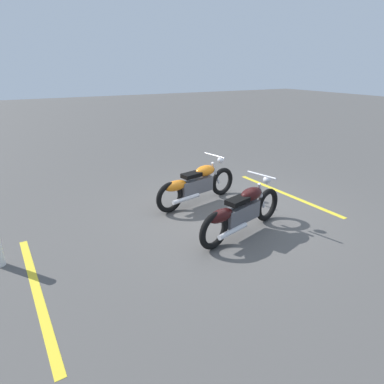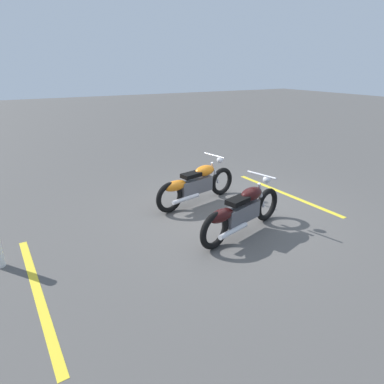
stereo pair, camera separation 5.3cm
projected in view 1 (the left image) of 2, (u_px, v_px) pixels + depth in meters
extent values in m
plane|color=#514F4C|center=(230.00, 213.00, 6.88)|extent=(60.00, 60.00, 0.00)
torus|color=black|center=(222.00, 181.00, 7.76)|extent=(0.68, 0.25, 0.67)
torus|color=black|center=(170.00, 197.00, 6.82)|extent=(0.68, 0.25, 0.67)
cube|color=#59595E|center=(196.00, 186.00, 7.23)|extent=(0.87, 0.39, 0.32)
ellipsoid|color=orange|center=(205.00, 171.00, 7.28)|extent=(0.57, 0.38, 0.24)
ellipsoid|color=orange|center=(176.00, 186.00, 6.83)|extent=(0.60, 0.35, 0.22)
cube|color=black|center=(192.00, 175.00, 7.05)|extent=(0.48, 0.33, 0.09)
cylinder|color=silver|center=(216.00, 173.00, 7.52)|extent=(0.27, 0.11, 0.56)
cylinder|color=silver|center=(214.00, 156.00, 7.34)|extent=(0.17, 0.61, 0.04)
sphere|color=silver|center=(221.00, 160.00, 7.51)|extent=(0.15, 0.15, 0.15)
cylinder|color=silver|center=(186.00, 199.00, 6.94)|extent=(0.70, 0.23, 0.09)
torus|color=black|center=(267.00, 205.00, 6.45)|extent=(0.67, 0.29, 0.67)
torus|color=black|center=(214.00, 231.00, 5.44)|extent=(0.67, 0.29, 0.67)
cube|color=#59595E|center=(241.00, 213.00, 5.88)|extent=(0.87, 0.44, 0.32)
ellipsoid|color=black|center=(251.00, 194.00, 5.95)|extent=(0.58, 0.41, 0.24)
ellipsoid|color=black|center=(221.00, 216.00, 5.46)|extent=(0.60, 0.38, 0.22)
cube|color=black|center=(238.00, 201.00, 5.70)|extent=(0.49, 0.35, 0.09)
cylinder|color=silver|center=(261.00, 196.00, 6.21)|extent=(0.27, 0.13, 0.56)
cylinder|color=silver|center=(261.00, 175.00, 6.02)|extent=(0.20, 0.61, 0.04)
sphere|color=silver|center=(267.00, 180.00, 6.20)|extent=(0.15, 0.15, 0.15)
cylinder|color=silver|center=(233.00, 231.00, 5.59)|extent=(0.70, 0.28, 0.09)
cube|color=yellow|center=(286.00, 194.00, 7.89)|extent=(0.33, 3.20, 0.01)
cube|color=yellow|center=(37.00, 291.00, 4.49)|extent=(0.33, 3.20, 0.01)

